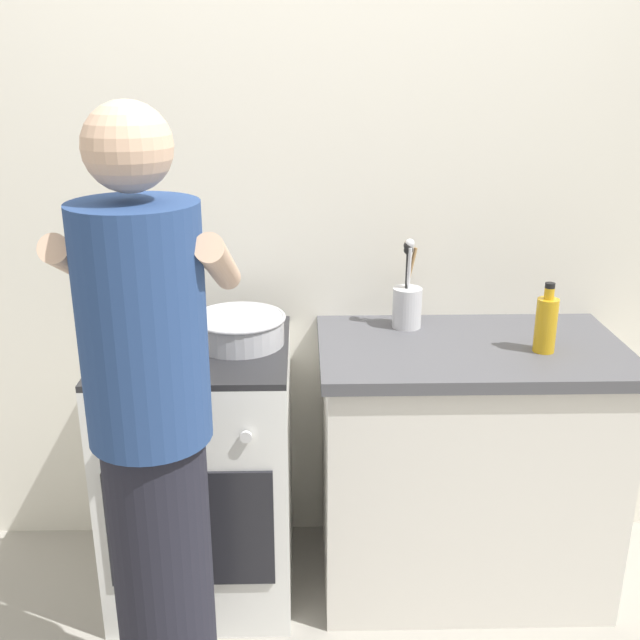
% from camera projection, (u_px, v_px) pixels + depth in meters
% --- Properties ---
extents(ground, '(6.00, 6.00, 0.00)m').
position_uv_depth(ground, '(306.00, 604.00, 2.56)').
color(ground, gray).
extents(back_wall, '(3.20, 0.10, 2.50)m').
position_uv_depth(back_wall, '(360.00, 217.00, 2.62)').
color(back_wall, silver).
rests_on(back_wall, ground).
extents(countertop, '(1.00, 0.60, 0.90)m').
position_uv_depth(countertop, '(464.00, 465.00, 2.56)').
color(countertop, silver).
rests_on(countertop, ground).
extents(stove_range, '(0.60, 0.62, 0.90)m').
position_uv_depth(stove_range, '(203.00, 469.00, 2.54)').
color(stove_range, white).
rests_on(stove_range, ground).
extents(pot, '(0.24, 0.17, 0.13)m').
position_uv_depth(pot, '(149.00, 333.00, 2.33)').
color(pot, '#B2B2B7').
rests_on(pot, stove_range).
extents(mixing_bowl, '(0.31, 0.31, 0.10)m').
position_uv_depth(mixing_bowl, '(240.00, 328.00, 2.41)').
color(mixing_bowl, '#B7B7BC').
rests_on(mixing_bowl, stove_range).
extents(utensil_crock, '(0.10, 0.10, 0.31)m').
position_uv_depth(utensil_crock, '(408.00, 301.00, 2.55)').
color(utensil_crock, silver).
rests_on(utensil_crock, countertop).
extents(oil_bottle, '(0.07, 0.07, 0.23)m').
position_uv_depth(oil_bottle, '(547.00, 323.00, 2.33)').
color(oil_bottle, gold).
rests_on(oil_bottle, countertop).
extents(person, '(0.41, 0.50, 1.70)m').
position_uv_depth(person, '(155.00, 449.00, 1.85)').
color(person, black).
rests_on(person, ground).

